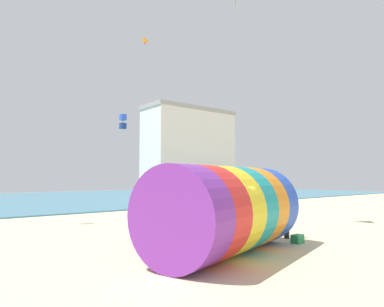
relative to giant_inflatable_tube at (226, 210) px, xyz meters
name	(u,v)px	position (x,y,z in m)	size (l,w,h in m)	color
ground_plane	(206,262)	(-1.29, -0.33, -1.61)	(120.00, 120.00, 0.00)	beige
sea	(0,201)	(-1.29, 36.97, -1.56)	(120.00, 40.00, 0.10)	teal
giant_inflatable_tube	(226,210)	(0.00, 0.00, 0.00)	(7.46, 5.03, 3.22)	purple
kite_handler	(286,219)	(4.48, 0.64, -0.74)	(0.42, 0.38, 1.70)	black
kite_orange_parafoil	(145,40)	(2.63, 10.42, 10.41)	(0.82, 0.68, 0.41)	orange
kite_blue_box	(123,122)	(2.93, 14.08, 5.38)	(0.41, 0.41, 1.17)	blue
promenade_building	(189,154)	(17.26, 24.26, 4.08)	(11.73, 4.73, 11.36)	silver
cooler_box	(297,239)	(3.86, -0.36, -1.43)	(0.52, 0.36, 0.36)	#268C4C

